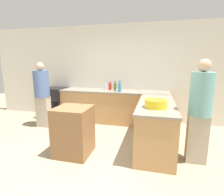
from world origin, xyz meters
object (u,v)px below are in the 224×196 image
(dish_soap_bottle, at_px, (120,87))
(vinegar_bottle_clear, at_px, (105,87))
(island_table, at_px, (74,131))
(person_at_peninsula, at_px, (200,109))
(water_bottle_blue, at_px, (119,87))
(hot_sauce_bottle, at_px, (110,87))
(range_oven, at_px, (56,103))
(person_by_range, at_px, (42,93))
(olive_oil_bottle, at_px, (115,87))
(mixing_bowl, at_px, (156,103))

(dish_soap_bottle, bearing_deg, vinegar_bottle_clear, 146.04)
(vinegar_bottle_clear, bearing_deg, island_table, -90.30)
(person_at_peninsula, bearing_deg, water_bottle_blue, 134.37)
(hot_sauce_bottle, xyz_separation_m, vinegar_bottle_clear, (-0.16, 0.05, -0.02))
(range_oven, bearing_deg, person_at_peninsula, -24.35)
(dish_soap_bottle, height_order, water_bottle_blue, dish_soap_bottle)
(dish_soap_bottle, distance_m, person_at_peninsula, 2.18)
(dish_soap_bottle, distance_m, vinegar_bottle_clear, 0.59)
(vinegar_bottle_clear, bearing_deg, water_bottle_blue, -13.00)
(vinegar_bottle_clear, height_order, water_bottle_blue, water_bottle_blue)
(range_oven, height_order, island_table, range_oven)
(range_oven, xyz_separation_m, island_table, (1.53, -1.89, -0.01))
(hot_sauce_bottle, bearing_deg, vinegar_bottle_clear, 161.18)
(hot_sauce_bottle, distance_m, person_by_range, 1.80)
(range_oven, bearing_deg, island_table, -51.01)
(range_oven, xyz_separation_m, person_at_peninsula, (3.64, -1.65, 0.47))
(olive_oil_bottle, distance_m, person_at_peninsula, 2.44)
(olive_oil_bottle, relative_size, hot_sauce_bottle, 1.10)
(dish_soap_bottle, relative_size, water_bottle_blue, 1.25)
(vinegar_bottle_clear, relative_size, water_bottle_blue, 0.78)
(mixing_bowl, distance_m, olive_oil_bottle, 1.98)
(olive_oil_bottle, distance_m, dish_soap_bottle, 0.27)
(hot_sauce_bottle, relative_size, water_bottle_blue, 0.98)
(island_table, xyz_separation_m, person_by_range, (-1.41, 1.12, 0.45))
(range_oven, bearing_deg, hot_sauce_bottle, 3.40)
(range_oven, bearing_deg, dish_soap_bottle, -4.94)
(range_oven, height_order, vinegar_bottle_clear, vinegar_bottle_clear)
(mixing_bowl, distance_m, vinegar_bottle_clear, 2.27)
(hot_sauce_bottle, distance_m, dish_soap_bottle, 0.43)
(vinegar_bottle_clear, relative_size, person_by_range, 0.11)
(person_by_range, height_order, person_at_peninsula, person_at_peninsula)
(olive_oil_bottle, bearing_deg, hot_sauce_bottle, 154.73)
(mixing_bowl, height_order, hot_sauce_bottle, hot_sauce_bottle)
(island_table, bearing_deg, range_oven, 128.99)
(range_oven, xyz_separation_m, vinegar_bottle_clear, (1.54, 0.15, 0.52))
(hot_sauce_bottle, relative_size, person_at_peninsula, 0.14)
(mixing_bowl, distance_m, dish_soap_bottle, 1.71)
(vinegar_bottle_clear, bearing_deg, dish_soap_bottle, -33.96)
(water_bottle_blue, bearing_deg, mixing_bowl, -59.84)
(hot_sauce_bottle, xyz_separation_m, person_by_range, (-1.57, -0.88, -0.10))
(dish_soap_bottle, bearing_deg, person_by_range, -162.53)
(mixing_bowl, bearing_deg, hot_sauce_bottle, 125.98)
(vinegar_bottle_clear, bearing_deg, range_oven, -174.31)
(island_table, xyz_separation_m, water_bottle_blue, (0.44, 1.95, 0.55))
(range_oven, relative_size, vinegar_bottle_clear, 4.85)
(dish_soap_bottle, height_order, person_at_peninsula, person_at_peninsula)
(hot_sauce_bottle, height_order, water_bottle_blue, water_bottle_blue)
(mixing_bowl, bearing_deg, dish_soap_bottle, 122.39)
(hot_sauce_bottle, bearing_deg, person_by_range, -150.88)
(range_oven, relative_size, person_at_peninsula, 0.53)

